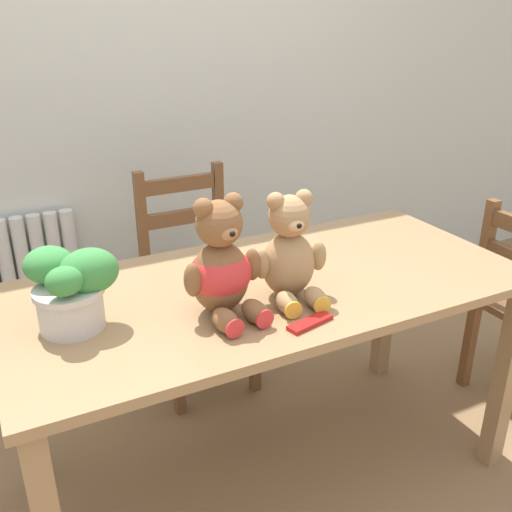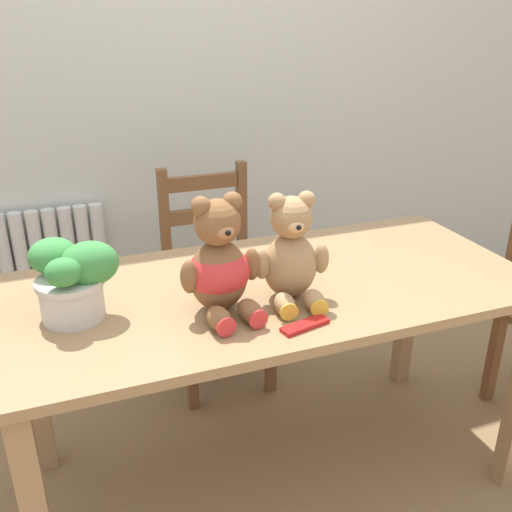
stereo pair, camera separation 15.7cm
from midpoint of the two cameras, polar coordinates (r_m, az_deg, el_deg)
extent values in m
cube|color=silver|center=(2.72, -6.55, 18.70)|extent=(8.00, 0.04, 2.60)
cylinder|color=silver|center=(2.82, -21.93, -2.90)|extent=(0.06, 0.06, 0.70)
cylinder|color=silver|center=(2.82, -20.53, -2.71)|extent=(0.06, 0.06, 0.70)
cylinder|color=silver|center=(2.81, -19.12, -2.51)|extent=(0.06, 0.06, 0.70)
cylinder|color=silver|center=(2.81, -17.72, -2.31)|extent=(0.06, 0.06, 0.70)
cylinder|color=silver|center=(2.82, -16.32, -2.11)|extent=(0.06, 0.06, 0.70)
cylinder|color=silver|center=(2.82, -14.92, -1.91)|extent=(0.06, 0.06, 0.70)
cylinder|color=silver|center=(2.83, -13.52, -1.71)|extent=(0.06, 0.06, 0.70)
cube|color=silver|center=(2.97, -18.29, -8.23)|extent=(0.63, 0.10, 0.04)
cube|color=#9E7A51|center=(1.75, 4.47, -3.20)|extent=(1.59, 0.74, 0.03)
cube|color=#9E7A51|center=(2.08, -19.25, -11.84)|extent=(0.06, 0.06, 0.72)
cube|color=#9E7A51|center=(2.52, 16.63, -4.98)|extent=(0.06, 0.06, 0.72)
cube|color=brown|center=(2.41, -1.97, -3.55)|extent=(0.38, 0.40, 0.03)
cube|color=brown|center=(2.43, 3.36, -9.30)|extent=(0.04, 0.04, 0.41)
cube|color=brown|center=(2.33, -4.52, -10.90)|extent=(0.04, 0.04, 0.41)
cube|color=brown|center=(2.60, 0.33, -0.53)|extent=(0.04, 0.04, 0.92)
cube|color=brown|center=(2.51, -7.02, -1.65)|extent=(0.04, 0.04, 0.92)
cube|color=brown|center=(2.41, -3.49, 7.37)|extent=(0.30, 0.03, 0.06)
cube|color=brown|center=(2.46, -3.41, 4.10)|extent=(0.30, 0.03, 0.06)
cube|color=brown|center=(2.50, 25.15, -4.99)|extent=(0.04, 0.04, 0.85)
ellipsoid|color=brown|center=(1.55, -0.85, -2.01)|extent=(0.18, 0.15, 0.20)
sphere|color=brown|center=(1.49, -0.88, 3.35)|extent=(0.13, 0.13, 0.13)
sphere|color=brown|center=(1.49, 0.64, 5.42)|extent=(0.05, 0.05, 0.05)
sphere|color=brown|center=(1.46, -2.47, 4.94)|extent=(0.05, 0.05, 0.05)
ellipsoid|color=#B2794C|center=(1.45, -0.08, 2.42)|extent=(0.06, 0.05, 0.04)
sphere|color=black|center=(1.43, 0.31, 2.25)|extent=(0.02, 0.02, 0.02)
ellipsoid|color=brown|center=(1.56, 2.44, -0.90)|extent=(0.05, 0.05, 0.09)
ellipsoid|color=brown|center=(1.49, -3.74, -2.18)|extent=(0.05, 0.05, 0.09)
ellipsoid|color=brown|center=(1.52, 2.41, -5.63)|extent=(0.07, 0.11, 0.06)
cylinder|color=red|center=(1.48, 3.30, -6.44)|extent=(0.05, 0.01, 0.05)
ellipsoid|color=brown|center=(1.48, -0.67, -6.38)|extent=(0.07, 0.11, 0.06)
cylinder|color=red|center=(1.45, 0.16, -7.23)|extent=(0.05, 0.01, 0.05)
ellipsoid|color=red|center=(1.55, -0.85, -1.68)|extent=(0.19, 0.17, 0.15)
ellipsoid|color=tan|center=(1.63, 6.19, -1.03)|extent=(0.17, 0.15, 0.19)
sphere|color=tan|center=(1.58, 6.42, 3.81)|extent=(0.12, 0.12, 0.12)
sphere|color=tan|center=(1.57, 7.94, 5.55)|extent=(0.05, 0.05, 0.05)
sphere|color=tan|center=(1.55, 5.03, 5.37)|extent=(0.05, 0.05, 0.05)
ellipsoid|color=#E5B279|center=(1.54, 6.94, 2.95)|extent=(0.06, 0.05, 0.04)
sphere|color=black|center=(1.52, 7.21, 2.78)|extent=(0.02, 0.02, 0.02)
ellipsoid|color=tan|center=(1.64, 9.27, -0.32)|extent=(0.05, 0.05, 0.09)
ellipsoid|color=tan|center=(1.58, 3.45, -0.89)|extent=(0.05, 0.05, 0.09)
ellipsoid|color=tan|center=(1.59, 8.69, -4.53)|extent=(0.07, 0.10, 0.06)
cylinder|color=gold|center=(1.55, 9.29, -5.30)|extent=(0.05, 0.01, 0.05)
ellipsoid|color=tan|center=(1.56, 5.76, -4.89)|extent=(0.07, 0.10, 0.06)
cylinder|color=gold|center=(1.53, 6.30, -5.68)|extent=(0.05, 0.01, 0.05)
cylinder|color=beige|center=(1.58, -15.25, -4.17)|extent=(0.17, 0.17, 0.11)
cylinder|color=beige|center=(1.56, -15.44, -2.56)|extent=(0.18, 0.18, 0.02)
ellipsoid|color=#3D8E42|center=(1.54, -13.53, -0.80)|extent=(0.15, 0.12, 0.12)
ellipsoid|color=#3D8E42|center=(1.59, -17.04, -0.01)|extent=(0.13, 0.12, 0.09)
ellipsoid|color=#3D8E42|center=(1.48, -15.91, -1.66)|extent=(0.09, 0.08, 0.08)
cube|color=red|center=(1.51, 7.91, -6.96)|extent=(0.14, 0.07, 0.01)
camera|label=1|loc=(0.08, -87.14, 1.24)|focal=40.00mm
camera|label=2|loc=(0.08, 92.86, -1.24)|focal=40.00mm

